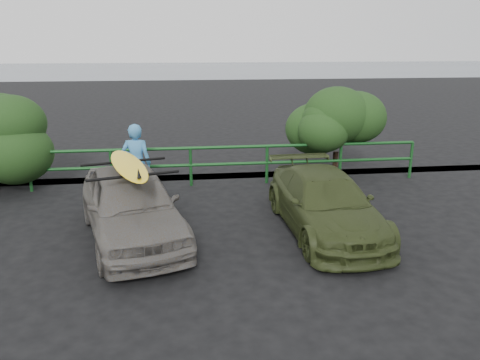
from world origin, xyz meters
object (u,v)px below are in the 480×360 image
object	(u,v)px
guardrail	(152,167)
man	(137,163)
olive_vehicle	(325,203)
surfboard	(128,165)
sedan	(131,205)

from	to	relation	value
guardrail	man	size ratio (longest dim) A/B	7.59
guardrail	olive_vehicle	size ratio (longest dim) A/B	3.52
surfboard	man	bearing A→B (deg)	76.59
sedan	surfboard	distance (m)	0.77
sedan	man	bearing A→B (deg)	76.59
guardrail	surfboard	xyz separation A→B (m)	(-0.18, -3.31, 0.93)
sedan	surfboard	world-z (taller)	surfboard
guardrail	sedan	size ratio (longest dim) A/B	3.50
guardrail	man	world-z (taller)	man
olive_vehicle	man	size ratio (longest dim) A/B	2.15
sedan	man	xyz separation A→B (m)	(-0.08, 2.19, 0.24)
guardrail	sedan	bearing A→B (deg)	-93.05
guardrail	surfboard	bearing A→B (deg)	-93.05
olive_vehicle	man	bearing A→B (deg)	146.88
olive_vehicle	surfboard	xyz separation A→B (m)	(-3.73, 0.06, 0.88)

